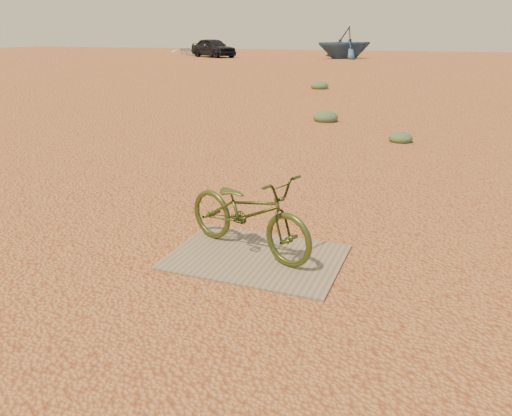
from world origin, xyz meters
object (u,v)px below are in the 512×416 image
(plywood_board, at_px, (256,257))
(car, at_px, (213,48))
(boat_far_left, at_px, (345,43))
(bicycle, at_px, (248,212))
(boat_near_left, at_px, (192,50))

(plywood_board, bearing_deg, car, 116.30)
(car, height_order, boat_far_left, boat_far_left)
(bicycle, distance_m, boat_near_left, 46.71)
(plywood_board, height_order, boat_far_left, boat_far_left)
(bicycle, relative_size, boat_near_left, 0.33)
(bicycle, height_order, boat_far_left, boat_far_left)
(bicycle, relative_size, boat_far_left, 0.32)
(plywood_board, relative_size, bicycle, 1.06)
(car, distance_m, boat_near_left, 5.45)
(plywood_board, relative_size, boat_near_left, 0.35)
(plywood_board, xyz_separation_m, boat_far_left, (-7.24, 39.26, 1.28))
(bicycle, xyz_separation_m, boat_near_left, (-22.48, 40.94, 0.06))
(boat_far_left, bearing_deg, boat_near_left, -138.85)
(bicycle, bearing_deg, plywood_board, -109.16)
(plywood_board, bearing_deg, boat_far_left, 100.45)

